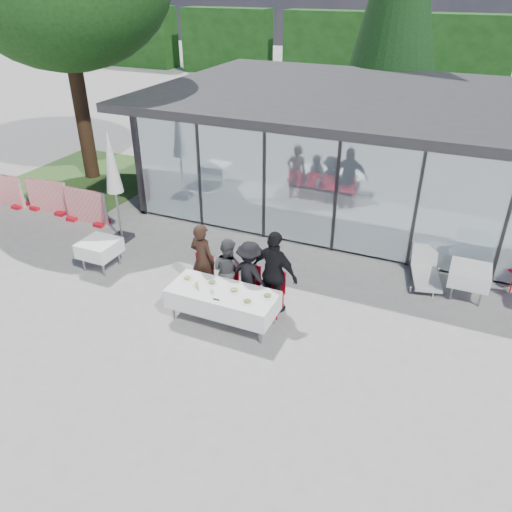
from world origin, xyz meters
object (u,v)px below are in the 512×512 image
(diner_chair_c, at_px, (249,284))
(plate_extra, at_px, (247,302))
(spare_table_left, at_px, (99,248))
(lounger, at_px, (425,270))
(diner_chair_a, at_px, (203,273))
(diner_chair_b, at_px, (228,279))
(spare_table_right, at_px, (470,275))
(diner_chair_d, at_px, (274,290))
(plate_d, at_px, (268,296))
(juice_bottle, at_px, (197,285))
(plate_b, at_px, (212,283))
(diner_b, at_px, (228,270))
(folded_eyeglasses, at_px, (216,300))
(market_umbrella, at_px, (112,170))
(plate_a, at_px, (188,278))
(diner_d, at_px, (275,273))
(dining_table, at_px, (223,300))
(diner_c, at_px, (250,275))
(diner_a, at_px, (203,260))

(diner_chair_c, bearing_deg, plate_extra, -67.85)
(spare_table_left, distance_m, lounger, 7.89)
(diner_chair_a, xyz_separation_m, diner_chair_b, (0.62, 0.00, 0.00))
(diner_chair_a, relative_size, spare_table_right, 1.13)
(diner_chair_d, height_order, lounger, diner_chair_d)
(plate_d, relative_size, juice_bottle, 1.85)
(juice_bottle, bearing_deg, plate_b, 55.72)
(diner_b, distance_m, lounger, 4.75)
(diner_chair_a, distance_m, folded_eyeglasses, 1.43)
(diner_chair_c, relative_size, market_umbrella, 0.33)
(folded_eyeglasses, bearing_deg, juice_bottle, 159.39)
(diner_chair_b, bearing_deg, plate_a, -133.88)
(lounger, bearing_deg, spare_table_left, -160.30)
(diner_d, height_order, plate_a, diner_d)
(diner_d, relative_size, spare_table_left, 2.21)
(juice_bottle, distance_m, market_umbrella, 4.57)
(diner_b, xyz_separation_m, plate_extra, (0.90, -0.94, 0.01))
(diner_b, xyz_separation_m, lounger, (3.92, 2.64, -0.50))
(diner_d, bearing_deg, plate_d, 112.67)
(spare_table_left, bearing_deg, folded_eyeglasses, -15.93)
(plate_a, height_order, market_umbrella, market_umbrella)
(spare_table_right, distance_m, market_umbrella, 9.03)
(diner_chair_a, relative_size, diner_d, 0.51)
(plate_extra, bearing_deg, folded_eyeglasses, -165.27)
(plate_b, relative_size, spare_table_left, 0.31)
(dining_table, xyz_separation_m, spare_table_left, (-3.76, 0.75, 0.02))
(folded_eyeglasses, bearing_deg, lounger, 45.93)
(diner_d, distance_m, juice_bottle, 1.63)
(diner_c, bearing_deg, diner_chair_c, 103.63)
(diner_chair_c, distance_m, plate_extra, 1.02)
(plate_a, distance_m, lounger, 5.63)
(dining_table, distance_m, spare_table_left, 3.84)
(folded_eyeglasses, distance_m, market_umbrella, 5.15)
(plate_d, distance_m, folded_eyeglasses, 1.03)
(diner_b, bearing_deg, lounger, -131.33)
(diner_a, relative_size, plate_d, 6.46)
(diner_a, xyz_separation_m, diner_chair_d, (1.71, -0.02, -0.33))
(spare_table_left, height_order, lounger, spare_table_left)
(diner_b, distance_m, plate_d, 1.33)
(diner_chair_c, distance_m, spare_table_left, 4.03)
(diner_chair_d, bearing_deg, diner_chair_c, 180.00)
(spare_table_right, relative_size, lounger, 0.60)
(plate_a, bearing_deg, juice_bottle, -32.45)
(diner_chair_b, xyz_separation_m, diner_chair_c, (0.53, 0.00, 0.00))
(diner_b, bearing_deg, diner_chair_b, 104.69)
(diner_d, distance_m, plate_a, 1.85)
(diner_chair_d, distance_m, market_umbrella, 5.50)
(plate_a, xyz_separation_m, folded_eyeglasses, (0.91, -0.44, -0.02))
(diner_chair_a, bearing_deg, lounger, 30.38)
(diner_chair_d, distance_m, plate_d, 0.63)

